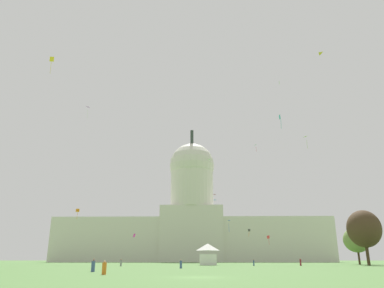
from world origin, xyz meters
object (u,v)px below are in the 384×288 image
at_px(tree_east_mid, 357,240).
at_px(kite_white_high, 279,83).
at_px(event_tent, 208,254).
at_px(kite_yellow_high, 52,61).
at_px(person_maroon_front_right, 301,262).
at_px(person_denim_back_left, 93,266).
at_px(person_purple_mid_left, 94,264).
at_px(kite_green_high, 256,146).
at_px(kite_blue_low, 228,222).
at_px(kite_orange_low, 78,210).
at_px(person_denim_mid_right, 254,263).
at_px(tree_east_near, 364,229).
at_px(kite_red_low, 268,237).
at_px(kite_cyan_mid, 214,201).
at_px(kite_black_low, 249,230).
at_px(person_grey_edge_east, 121,263).
at_px(kite_pink_mid, 214,195).
at_px(capitol_building, 192,222).
at_px(kite_gold_high, 319,54).
at_px(person_orange_near_tree_west, 104,268).
at_px(person_denim_near_tent, 181,264).
at_px(kite_turquoise_mid, 280,118).
at_px(kite_violet_high, 89,109).
at_px(kite_white_mid, 208,162).
at_px(kite_magenta_low, 134,235).

distance_m(tree_east_mid, kite_white_high, 54.29).
xyz_separation_m(event_tent, kite_yellow_high, (-36.53, -26.99, 43.31)).
distance_m(person_maroon_front_right, person_denim_back_left, 58.73).
relative_size(person_purple_mid_left, kite_green_high, 0.46).
height_order(person_purple_mid_left, kite_blue_low, kite_blue_low).
xyz_separation_m(person_denim_back_left, kite_white_high, (36.03, 42.92, 47.99)).
bearing_deg(kite_orange_low, person_maroon_front_right, 134.18).
distance_m(person_denim_mid_right, kite_white_high, 48.91).
bearing_deg(person_maroon_front_right, tree_east_near, 10.93).
bearing_deg(tree_east_mid, person_maroon_front_right, -136.33).
distance_m(tree_east_mid, person_denim_back_left, 91.13).
distance_m(kite_yellow_high, kite_red_low, 103.72).
height_order(kite_cyan_mid, kite_black_low, kite_cyan_mid).
distance_m(person_grey_edge_east, kite_pink_mid, 81.63).
relative_size(capitol_building, kite_yellow_high, 32.13).
xyz_separation_m(kite_gold_high, kite_blue_low, (-22.52, 38.83, -39.73)).
bearing_deg(kite_red_low, person_purple_mid_left, -171.58).
relative_size(person_purple_mid_left, kite_red_low, 0.46).
relative_size(kite_white_high, kite_blue_low, 0.27).
bearing_deg(person_grey_edge_east, kite_black_low, 54.36).
bearing_deg(person_orange_near_tree_west, kite_red_low, 142.47).
relative_size(person_denim_near_tent, person_purple_mid_left, 0.91).
height_order(event_tent, kite_blue_low, kite_blue_low).
xyz_separation_m(person_grey_edge_east, kite_gold_high, (49.55, -1.74, 52.29)).
relative_size(capitol_building, kite_gold_high, 94.27).
distance_m(person_denim_back_left, kite_gold_high, 77.65).
xyz_separation_m(person_maroon_front_right, kite_white_high, (-2.05, -1.79, 47.86)).
distance_m(person_denim_back_left, kite_turquoise_mid, 57.78).
bearing_deg(person_grey_edge_east, kite_yellow_high, -141.02).
relative_size(person_grey_edge_east, person_purple_mid_left, 0.96).
distance_m(person_orange_near_tree_west, person_denim_mid_right, 57.19).
height_order(kite_red_low, kite_turquoise_mid, kite_turquoise_mid).
bearing_deg(person_denim_back_left, tree_east_near, -67.81).
relative_size(tree_east_near, kite_violet_high, 3.99).
xyz_separation_m(kite_yellow_high, kite_white_mid, (36.89, 32.63, -16.18)).
bearing_deg(kite_yellow_high, kite_violet_high, -48.61).
relative_size(person_purple_mid_left, kite_white_mid, 0.47).
bearing_deg(kite_white_mid, kite_turquoise_mid, 28.32).
relative_size(person_purple_mid_left, kite_pink_mid, 1.29).
bearing_deg(kite_black_low, person_denim_mid_right, -80.13).
xyz_separation_m(kite_pink_mid, kite_black_low, (10.85, -29.45, -17.39)).
xyz_separation_m(person_orange_near_tree_west, kite_green_high, (37.38, 132.05, 54.51)).
height_order(kite_yellow_high, kite_red_low, kite_yellow_high).
xyz_separation_m(capitol_building, person_denim_back_left, (-8.49, -149.81, -19.83)).
distance_m(person_denim_mid_right, kite_magenta_low, 39.56).
relative_size(kite_orange_low, kite_violet_high, 0.80).
distance_m(kite_pink_mid, kite_white_mid, 52.39).
height_order(tree_east_near, kite_yellow_high, kite_yellow_high).
distance_m(capitol_building, kite_blue_low, 77.22).
bearing_deg(tree_east_near, kite_yellow_high, -161.53).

